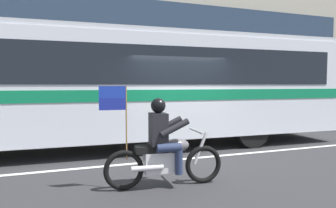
# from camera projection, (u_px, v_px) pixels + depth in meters

# --- Properties ---
(ground_plane) EXTENTS (60.00, 60.00, 0.00)m
(ground_plane) POSITION_uv_depth(u_px,v_px,m) (179.00, 154.00, 8.13)
(ground_plane) COLOR #2B2B2D
(sidewalk_curb) EXTENTS (28.00, 3.80, 0.15)m
(sidewalk_curb) POSITION_uv_depth(u_px,v_px,m) (132.00, 126.00, 12.90)
(sidewalk_curb) COLOR #B7B2A8
(sidewalk_curb) RESTS_ON ground_plane
(lane_center_stripe) EXTENTS (26.60, 0.14, 0.01)m
(lane_center_stripe) POSITION_uv_depth(u_px,v_px,m) (189.00, 159.00, 7.57)
(lane_center_stripe) COLOR silver
(lane_center_stripe) RESTS_ON ground_plane
(transit_bus) EXTENTS (13.49, 2.94, 3.22)m
(transit_bus) POSITION_uv_depth(u_px,v_px,m) (115.00, 81.00, 8.63)
(transit_bus) COLOR silver
(transit_bus) RESTS_ON ground_plane
(motorcycle_with_rider) EXTENTS (2.19, 0.64, 1.78)m
(motorcycle_with_rider) POSITION_uv_depth(u_px,v_px,m) (164.00, 149.00, 5.47)
(motorcycle_with_rider) COLOR black
(motorcycle_with_rider) RESTS_ON ground_plane
(fire_hydrant) EXTENTS (0.22, 0.30, 0.75)m
(fire_hydrant) POSITION_uv_depth(u_px,v_px,m) (5.00, 124.00, 10.04)
(fire_hydrant) COLOR #4C8C3F
(fire_hydrant) RESTS_ON sidewalk_curb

